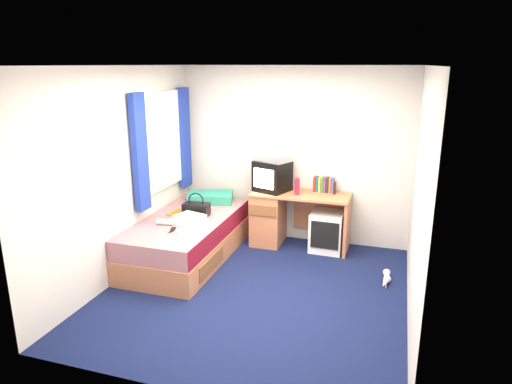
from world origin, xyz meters
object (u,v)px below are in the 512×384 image
(vcr, at_px, (273,158))
(crt_tv, at_px, (272,176))
(water_bottle, at_px, (165,222))
(picture_frame, at_px, (335,188))
(handbag, at_px, (196,209))
(colour_swatch_fan, at_px, (172,232))
(storage_cube, at_px, (327,231))
(pillow, at_px, (211,198))
(towel, at_px, (190,219))
(desk, at_px, (281,216))
(aerosol_can, at_px, (298,186))
(white_heels, at_px, (386,280))
(pink_water_bottle, at_px, (297,187))
(bed, at_px, (187,238))
(remote_control, at_px, (173,230))
(magazine, at_px, (179,213))

(vcr, bearing_deg, crt_tv, -86.35)
(water_bottle, bearing_deg, picture_frame, 34.51)
(handbag, distance_m, colour_swatch_fan, 0.65)
(storage_cube, bearing_deg, pillow, -175.79)
(pillow, height_order, crt_tv, crt_tv)
(colour_swatch_fan, bearing_deg, towel, 79.70)
(desk, bearing_deg, pillow, -173.62)
(pillow, distance_m, aerosol_can, 1.23)
(colour_swatch_fan, bearing_deg, crt_tv, 59.07)
(vcr, distance_m, aerosol_can, 0.51)
(pillow, xyz_separation_m, handbag, (0.06, -0.60, 0.02))
(picture_frame, bearing_deg, white_heels, -53.42)
(pink_water_bottle, relative_size, white_heels, 0.53)
(picture_frame, height_order, handbag, picture_frame)
(bed, distance_m, pink_water_bottle, 1.58)
(crt_tv, xyz_separation_m, white_heels, (1.58, -0.80, -0.92))
(storage_cube, bearing_deg, remote_control, -140.28)
(desk, distance_m, aerosol_can, 0.48)
(picture_frame, distance_m, white_heels, 1.42)
(storage_cube, height_order, remote_control, remote_control)
(bed, relative_size, storage_cube, 3.77)
(storage_cube, relative_size, crt_tv, 1.01)
(aerosol_can, bearing_deg, desk, -164.04)
(pillow, xyz_separation_m, white_heels, (2.45, -0.69, -0.57))
(picture_frame, relative_size, magazine, 0.50)
(aerosol_can, relative_size, water_bottle, 0.79)
(white_heels, bearing_deg, storage_cube, 136.69)
(vcr, relative_size, water_bottle, 2.31)
(aerosol_can, distance_m, white_heels, 1.70)
(storage_cube, distance_m, towel, 1.84)
(desk, relative_size, remote_control, 8.12)
(vcr, height_order, remote_control, vcr)
(crt_tv, height_order, white_heels, crt_tv)
(pillow, bearing_deg, crt_tv, 7.30)
(crt_tv, xyz_separation_m, magazine, (-1.06, -0.71, -0.41))
(towel, distance_m, colour_swatch_fan, 0.35)
(picture_frame, relative_size, aerosol_can, 0.88)
(pink_water_bottle, distance_m, magazine, 1.59)
(desk, bearing_deg, magazine, -149.05)
(aerosol_can, height_order, towel, aerosol_can)
(picture_frame, bearing_deg, pillow, -174.91)
(storage_cube, xyz_separation_m, handbag, (-1.58, -0.67, 0.36))
(desk, height_order, magazine, desk)
(crt_tv, bearing_deg, vcr, 90.00)
(handbag, xyz_separation_m, white_heels, (2.39, -0.08, -0.59))
(bed, height_order, water_bottle, water_bottle)
(aerosol_can, height_order, handbag, aerosol_can)
(desk, distance_m, white_heels, 1.70)
(storage_cube, distance_m, colour_swatch_fan, 2.09)
(picture_frame, bearing_deg, aerosol_can, -175.64)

